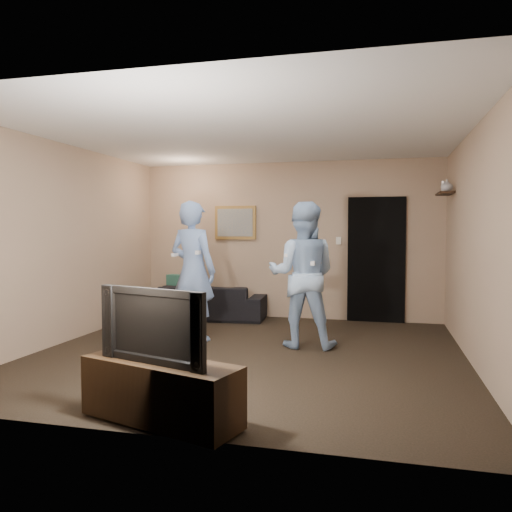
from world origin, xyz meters
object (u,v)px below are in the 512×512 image
(tv_console, at_px, (161,391))
(television, at_px, (160,324))
(wii_player_right, at_px, (303,275))
(wii_player_left, at_px, (193,271))
(sofa, at_px, (207,302))

(tv_console, distance_m, television, 0.51)
(wii_player_right, bearing_deg, wii_player_left, 178.75)
(tv_console, height_order, wii_player_right, wii_player_right)
(tv_console, distance_m, wii_player_left, 2.99)
(sofa, distance_m, wii_player_left, 1.72)
(tv_console, relative_size, wii_player_right, 0.71)
(sofa, relative_size, wii_player_left, 1.03)
(sofa, relative_size, television, 1.95)
(tv_console, bearing_deg, television, 0.00)
(television, relative_size, wii_player_right, 0.54)
(television, bearing_deg, sofa, 121.92)
(sofa, xyz_separation_m, television, (1.18, -4.35, 0.48))
(television, xyz_separation_m, wii_player_left, (-0.83, 2.79, 0.17))
(sofa, xyz_separation_m, tv_console, (1.18, -4.35, -0.03))
(sofa, height_order, wii_player_left, wii_player_left)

